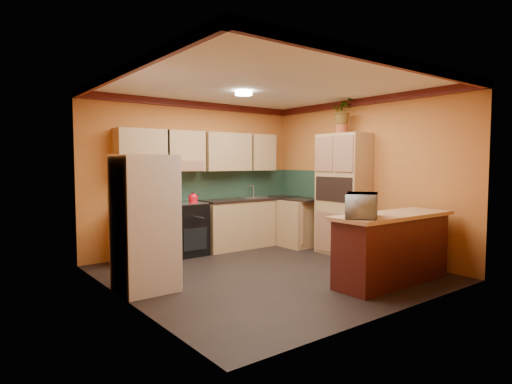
% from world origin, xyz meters
% --- Properties ---
extents(room_shell, '(4.24, 4.24, 2.72)m').
position_xyz_m(room_shell, '(0.02, 0.28, 2.09)').
color(room_shell, black).
rests_on(room_shell, ground).
extents(base_cabinets_back, '(3.65, 0.60, 0.88)m').
position_xyz_m(base_cabinets_back, '(0.27, 1.80, 0.44)').
color(base_cabinets_back, tan).
rests_on(base_cabinets_back, ground).
extents(countertop_back, '(3.65, 0.62, 0.04)m').
position_xyz_m(countertop_back, '(0.27, 1.80, 0.90)').
color(countertop_back, black).
rests_on(countertop_back, base_cabinets_back).
extents(stove, '(0.58, 0.58, 0.91)m').
position_xyz_m(stove, '(-0.35, 1.80, 0.46)').
color(stove, black).
rests_on(stove, ground).
extents(kettle, '(0.18, 0.18, 0.18)m').
position_xyz_m(kettle, '(-0.25, 1.75, 1.00)').
color(kettle, red).
rests_on(kettle, stove).
extents(sink, '(0.48, 0.40, 0.03)m').
position_xyz_m(sink, '(1.05, 1.80, 0.94)').
color(sink, silver).
rests_on(sink, countertop_back).
extents(base_cabinets_right, '(0.60, 0.80, 0.88)m').
position_xyz_m(base_cabinets_right, '(1.80, 1.18, 0.44)').
color(base_cabinets_right, tan).
rests_on(base_cabinets_right, ground).
extents(countertop_right, '(0.62, 0.80, 0.04)m').
position_xyz_m(countertop_right, '(1.80, 1.18, 0.90)').
color(countertop_right, black).
rests_on(countertop_right, base_cabinets_right).
extents(fridge, '(0.68, 0.66, 1.70)m').
position_xyz_m(fridge, '(-1.75, 0.29, 0.85)').
color(fridge, silver).
rests_on(fridge, ground).
extents(pantry, '(0.48, 0.90, 2.10)m').
position_xyz_m(pantry, '(1.85, 0.22, 1.05)').
color(pantry, tan).
rests_on(pantry, ground).
extents(fern_pot, '(0.22, 0.22, 0.16)m').
position_xyz_m(fern_pot, '(1.85, 0.27, 2.18)').
color(fern_pot, '#954324').
rests_on(fern_pot, pantry).
extents(fern, '(0.51, 0.47, 0.46)m').
position_xyz_m(fern, '(1.85, 0.27, 2.49)').
color(fern, tan).
rests_on(fern, fern_pot).
extents(breakfast_bar, '(1.80, 0.55, 0.88)m').
position_xyz_m(breakfast_bar, '(1.01, -1.39, 0.44)').
color(breakfast_bar, '#4B1E11').
rests_on(breakfast_bar, ground).
extents(bar_top, '(1.90, 0.65, 0.05)m').
position_xyz_m(bar_top, '(1.01, -1.39, 0.91)').
color(bar_top, tan).
rests_on(bar_top, breakfast_bar).
extents(microwave, '(0.66, 0.62, 0.30)m').
position_xyz_m(microwave, '(0.36, -1.39, 1.08)').
color(microwave, silver).
rests_on(microwave, bar_top).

